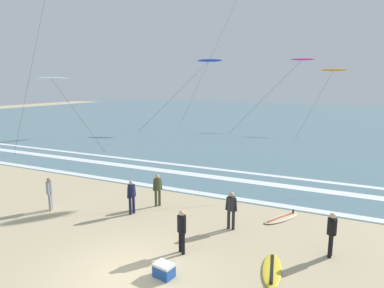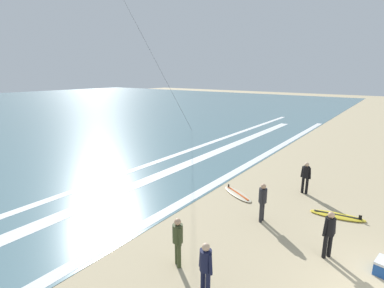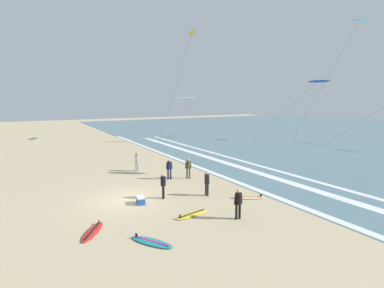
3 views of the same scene
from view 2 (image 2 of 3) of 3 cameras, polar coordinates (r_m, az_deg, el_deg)
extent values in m
cube|color=white|center=(11.36, -12.25, -16.93)|extent=(58.57, 0.53, 0.01)
cube|color=white|center=(14.29, -17.81, -10.54)|extent=(51.10, 0.83, 0.01)
cube|color=white|center=(16.79, -16.34, -6.68)|extent=(57.36, 0.50, 0.01)
cylinder|color=black|center=(15.17, 22.09, -7.83)|extent=(0.13, 0.13, 0.82)
cylinder|color=black|center=(15.23, 21.39, -7.67)|extent=(0.13, 0.13, 0.82)
cylinder|color=black|center=(14.97, 21.98, -5.26)|extent=(0.32, 0.32, 0.58)
cylinder|color=black|center=(14.92, 22.65, -5.49)|extent=(0.10, 0.14, 0.56)
cylinder|color=black|center=(15.03, 21.31, -5.21)|extent=(0.10, 0.14, 0.56)
sphere|color=#DBB28E|center=(14.85, 22.12, -3.86)|extent=(0.21, 0.21, 0.21)
cylinder|color=#232328|center=(12.09, 14.04, -12.87)|extent=(0.13, 0.13, 0.82)
cylinder|color=#232328|center=(11.92, 13.70, -13.26)|extent=(0.13, 0.13, 0.82)
cylinder|color=#232328|center=(11.70, 14.07, -10.01)|extent=(0.32, 0.32, 0.58)
cylinder|color=#232328|center=(11.88, 14.38, -9.79)|extent=(0.14, 0.10, 0.56)
cylinder|color=#232328|center=(11.55, 13.75, -10.45)|extent=(0.14, 0.10, 0.56)
sphere|color=tan|center=(11.56, 14.19, -8.26)|extent=(0.21, 0.21, 0.21)
cylinder|color=#141938|center=(8.41, 2.21, -25.84)|extent=(0.13, 0.13, 0.82)
cylinder|color=#141938|center=(8.29, 3.22, -26.51)|extent=(0.13, 0.13, 0.82)
cylinder|color=#141938|center=(7.92, 2.77, -22.31)|extent=(0.32, 0.32, 0.58)
cylinder|color=#141938|center=(8.04, 1.82, -21.85)|extent=(0.12, 0.15, 0.56)
cylinder|color=#141938|center=(7.82, 3.75, -23.07)|extent=(0.12, 0.15, 0.56)
sphere|color=#DBB28E|center=(7.69, 2.80, -20.00)|extent=(0.21, 0.21, 0.21)
cylinder|color=#384223|center=(9.43, -3.06, -20.84)|extent=(0.13, 0.13, 0.82)
cylinder|color=#384223|center=(9.27, -2.62, -21.50)|extent=(0.13, 0.13, 0.82)
cylinder|color=#384223|center=(8.96, -2.90, -17.51)|extent=(0.32, 0.32, 0.58)
cylinder|color=#384223|center=(9.13, -3.30, -17.07)|extent=(0.15, 0.16, 0.56)
cylinder|color=#384223|center=(8.83, -2.47, -18.25)|extent=(0.15, 0.16, 0.56)
sphere|color=tan|center=(8.77, -2.93, -15.37)|extent=(0.21, 0.21, 0.21)
cylinder|color=black|center=(10.68, 25.98, -17.82)|extent=(0.13, 0.13, 0.82)
cylinder|color=black|center=(10.55, 25.17, -18.13)|extent=(0.13, 0.13, 0.82)
cylinder|color=black|center=(10.28, 26.00, -14.64)|extent=(0.32, 0.32, 0.58)
cylinder|color=black|center=(10.41, 26.73, -14.49)|extent=(0.16, 0.15, 0.56)
cylinder|color=black|center=(10.17, 25.21, -15.03)|extent=(0.16, 0.15, 0.56)
sphere|color=tan|center=(10.11, 26.24, -12.71)|extent=(0.21, 0.21, 0.21)
ellipsoid|color=yellow|center=(13.57, 27.19, -12.70)|extent=(0.98, 2.17, 0.09)
cube|color=black|center=(13.55, 27.21, -12.51)|extent=(0.43, 1.77, 0.01)
cube|color=black|center=(13.59, 30.77, -12.53)|extent=(0.04, 0.12, 0.16)
ellipsoid|color=beige|center=(14.28, 9.15, -9.88)|extent=(1.53, 2.13, 0.09)
cube|color=#D84C19|center=(14.26, 9.15, -9.70)|extent=(0.95, 1.61, 0.01)
cube|color=black|center=(14.86, 7.40, -8.32)|extent=(0.07, 0.11, 0.16)
cylinder|color=#333333|center=(29.56, -9.35, 19.67)|extent=(5.22, 7.42, 17.54)
cube|color=#1E4C9E|center=(10.81, 34.17, -19.96)|extent=(0.67, 0.54, 0.36)
camera|label=1|loc=(16.38, 68.09, 5.79)|focal=31.00mm
camera|label=3|loc=(25.16, 50.63, 9.59)|focal=26.37mm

